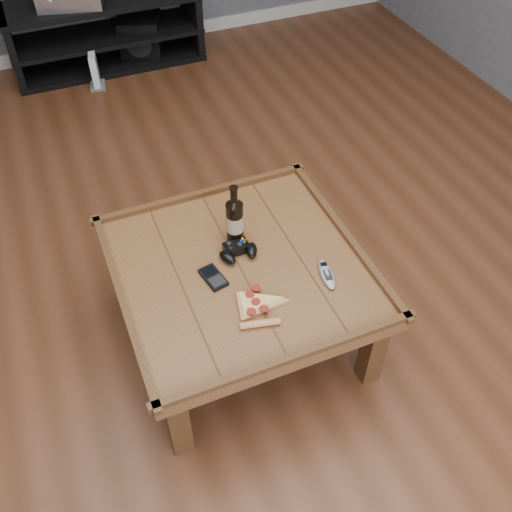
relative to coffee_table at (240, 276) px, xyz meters
name	(u,v)px	position (x,y,z in m)	size (l,w,h in m)	color
ground	(242,332)	(0.00, 0.00, -0.39)	(6.00, 6.00, 0.00)	#4B2915
baseboard	(104,44)	(0.00, 2.99, -0.34)	(5.00, 0.02, 0.10)	silver
coffee_table	(240,276)	(0.00, 0.00, 0.00)	(1.03, 1.03, 0.48)	#563118
media_console	(106,33)	(0.00, 2.75, -0.15)	(1.40, 0.45, 0.50)	black
beer_bottle	(235,219)	(0.04, 0.16, 0.17)	(0.07, 0.07, 0.28)	black
game_controller	(238,251)	(0.02, 0.07, 0.08)	(0.18, 0.12, 0.05)	black
pizza_slice	(256,306)	(-0.02, -0.22, 0.07)	(0.22, 0.30, 0.03)	tan
smartphone	(213,277)	(-0.12, -0.02, 0.07)	(0.09, 0.14, 0.02)	black
remote_control	(327,274)	(0.30, -0.18, 0.07)	(0.08, 0.17, 0.02)	gray
subwoofer	(141,36)	(0.27, 2.80, -0.24)	(0.39, 0.39, 0.30)	black
game_console	(95,71)	(-0.16, 2.48, -0.28)	(0.14, 0.21, 0.24)	slate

